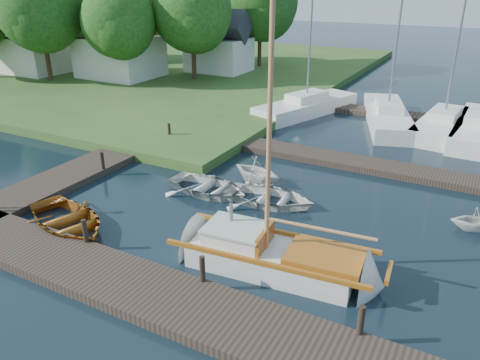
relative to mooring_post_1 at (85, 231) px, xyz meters
The scene contains 28 objects.
ground 5.87m from the mooring_post_1, 59.04° to the left, with size 160.00×160.00×0.00m, color black.
near_dock 3.21m from the mooring_post_1, 18.43° to the right, with size 18.00×2.20×0.30m, color black.
left_dock 8.62m from the mooring_post_1, 125.54° to the left, with size 2.20×18.00×0.30m, color black.
far_dock 12.55m from the mooring_post_1, 66.50° to the left, with size 14.00×1.60×0.30m, color black.
shore 36.80m from the mooring_post_1, 132.80° to the left, with size 50.00×40.00×0.50m, color #314F21.
mooring_post_1 is the anchor object (origin of this frame).
mooring_post_2 4.50m from the mooring_post_1, ahead, with size 0.16×0.16×0.80m, color black.
mooring_post_3 9.00m from the mooring_post_1, ahead, with size 0.16×0.16×0.80m, color black.
mooring_post_4 6.40m from the mooring_post_1, 128.66° to the left, with size 0.16×0.16×0.80m, color black.
mooring_post_5 10.77m from the mooring_post_1, 111.80° to the left, with size 0.16×0.16×0.80m, color black.
sailboat 6.27m from the mooring_post_1, 18.14° to the left, with size 7.30×2.62×9.83m.
dinghy 1.83m from the mooring_post_1, 156.63° to the left, with size 2.93×4.10×0.85m, color #963D12.
tender_a 5.73m from the mooring_post_1, 78.32° to the left, with size 2.60×3.63×0.75m, color silver.
tender_b 7.91m from the mooring_post_1, 71.66° to the left, with size 2.09×2.42×1.28m, color silver.
tender_c 7.04m from the mooring_post_1, 57.34° to the left, with size 2.60×3.64×0.75m, color silver.
tender_d 13.45m from the mooring_post_1, 33.95° to the left, with size 1.58×1.83×0.96m, color silver.
marina_boat_0 19.04m from the mooring_post_1, 89.05° to the left, with size 4.75×8.30×11.01m.
marina_boat_1 19.97m from the mooring_post_1, 74.14° to the left, with size 4.77×8.74×11.12m.
marina_boat_2 20.79m from the mooring_post_1, 65.38° to the left, with size 2.86×7.16×10.19m.
marina_boat_3 21.78m from the mooring_post_1, 61.33° to the left, with size 2.47×8.49×12.45m.
house_a 27.11m from the mooring_post_1, 128.99° to the left, with size 6.30×5.00×6.29m.
house_b 31.47m from the mooring_post_1, 142.77° to the left, with size 5.77×4.50×5.79m.
house_c 29.22m from the mooring_post_1, 112.17° to the left, with size 5.25×4.00×5.28m.
tree_1 27.58m from the mooring_post_1, 140.92° to the left, with size 6.70×6.70×9.20m.
tree_2 24.67m from the mooring_post_1, 128.21° to the left, with size 5.83×5.75×7.82m.
tree_3 26.05m from the mooring_post_1, 115.51° to the left, with size 6.41×6.38×8.74m.
tree_5 37.13m from the mooring_post_1, 137.14° to the left, with size 6.00×5.94×8.10m.
tree_7 32.79m from the mooring_post_1, 106.16° to the left, with size 6.83×6.83×9.38m.
Camera 1 is at (7.69, -14.21, 8.24)m, focal length 35.00 mm.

